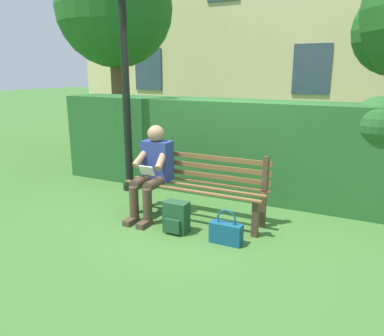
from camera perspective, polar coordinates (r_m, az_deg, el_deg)
name	(u,v)px	position (r m, az deg, el deg)	size (l,w,h in m)	color
ground	(195,219)	(4.92, 0.52, -7.81)	(60.00, 60.00, 0.00)	#3D6B2D
park_bench	(198,184)	(4.83, 0.92, -2.46)	(1.84, 0.47, 0.89)	#4C3828
person_seated	(153,169)	(4.90, -6.00, -0.13)	(0.44, 0.73, 1.19)	navy
hedge_backdrop	(242,146)	(5.78, 7.63, 3.31)	(6.19, 0.83, 1.57)	#265B28
building_facade	(242,17)	(12.00, 7.54, 21.76)	(9.40, 2.96, 6.78)	beige
backpack	(176,217)	(4.50, -2.41, -7.50)	(0.29, 0.25, 0.38)	#1E4728
handbag	(226,232)	(4.26, 5.19, -9.66)	(0.36, 0.14, 0.40)	navy
tree_far	(113,12)	(9.14, -11.96, 22.12)	(2.65, 2.52, 4.45)	brown
lamp_post	(125,61)	(5.91, -10.18, 15.74)	(0.31, 0.31, 3.20)	black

